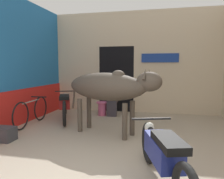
{
  "coord_description": "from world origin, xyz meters",
  "views": [
    {
      "loc": [
        0.89,
        -2.28,
        1.5
      ],
      "look_at": [
        -0.13,
        2.17,
        1.02
      ],
      "focal_mm": 35.0,
      "sensor_mm": 36.0,
      "label": 1
    }
  ],
  "objects_px": {
    "bicycle": "(32,111)",
    "plastic_stool": "(102,108)",
    "motorcycle_far": "(65,104)",
    "crate": "(3,134)",
    "cow": "(109,87)",
    "shopkeeper_seated": "(113,96)",
    "motorcycle_near": "(163,154)"
  },
  "relations": [
    {
      "from": "bicycle",
      "to": "plastic_stool",
      "type": "xyz_separation_m",
      "value": [
        1.49,
        1.45,
        -0.12
      ]
    },
    {
      "from": "motorcycle_far",
      "to": "crate",
      "type": "bearing_deg",
      "value": -103.31
    },
    {
      "from": "cow",
      "to": "bicycle",
      "type": "bearing_deg",
      "value": 171.62
    },
    {
      "from": "motorcycle_far",
      "to": "shopkeeper_seated",
      "type": "height_order",
      "value": "shopkeeper_seated"
    },
    {
      "from": "bicycle",
      "to": "plastic_stool",
      "type": "relative_size",
      "value": 3.88
    },
    {
      "from": "plastic_stool",
      "to": "crate",
      "type": "height_order",
      "value": "plastic_stool"
    },
    {
      "from": "motorcycle_near",
      "to": "plastic_stool",
      "type": "bearing_deg",
      "value": 115.8
    },
    {
      "from": "motorcycle_far",
      "to": "crate",
      "type": "xyz_separation_m",
      "value": [
        -0.45,
        -1.92,
        -0.3
      ]
    },
    {
      "from": "cow",
      "to": "motorcycle_far",
      "type": "relative_size",
      "value": 1.17
    },
    {
      "from": "cow",
      "to": "motorcycle_near",
      "type": "distance_m",
      "value": 2.36
    },
    {
      "from": "cow",
      "to": "crate",
      "type": "height_order",
      "value": "cow"
    },
    {
      "from": "motorcycle_near",
      "to": "motorcycle_far",
      "type": "bearing_deg",
      "value": 132.17
    },
    {
      "from": "shopkeeper_seated",
      "to": "cow",
      "type": "bearing_deg",
      "value": -79.45
    },
    {
      "from": "cow",
      "to": "plastic_stool",
      "type": "distance_m",
      "value": 2.05
    },
    {
      "from": "cow",
      "to": "shopkeeper_seated",
      "type": "xyz_separation_m",
      "value": [
        -0.34,
        1.82,
        -0.43
      ]
    },
    {
      "from": "motorcycle_near",
      "to": "cow",
      "type": "bearing_deg",
      "value": 120.26
    },
    {
      "from": "cow",
      "to": "motorcycle_far",
      "type": "xyz_separation_m",
      "value": [
        -1.54,
        1.0,
        -0.61
      ]
    },
    {
      "from": "cow",
      "to": "bicycle",
      "type": "distance_m",
      "value": 2.28
    },
    {
      "from": "plastic_stool",
      "to": "bicycle",
      "type": "bearing_deg",
      "value": -135.78
    },
    {
      "from": "bicycle",
      "to": "shopkeeper_seated",
      "type": "distance_m",
      "value": 2.36
    },
    {
      "from": "motorcycle_near",
      "to": "plastic_stool",
      "type": "relative_size",
      "value": 4.76
    },
    {
      "from": "bicycle",
      "to": "crate",
      "type": "distance_m",
      "value": 1.26
    },
    {
      "from": "plastic_stool",
      "to": "shopkeeper_seated",
      "type": "bearing_deg",
      "value": 9.21
    },
    {
      "from": "crate",
      "to": "plastic_stool",
      "type": "bearing_deg",
      "value": 63.48
    },
    {
      "from": "motorcycle_near",
      "to": "shopkeeper_seated",
      "type": "bearing_deg",
      "value": 111.43
    },
    {
      "from": "shopkeeper_seated",
      "to": "crate",
      "type": "xyz_separation_m",
      "value": [
        -1.66,
        -2.73,
        -0.47
      ]
    },
    {
      "from": "shopkeeper_seated",
      "to": "plastic_stool",
      "type": "distance_m",
      "value": 0.51
    },
    {
      "from": "motorcycle_far",
      "to": "plastic_stool",
      "type": "relative_size",
      "value": 4.61
    },
    {
      "from": "cow",
      "to": "motorcycle_far",
      "type": "height_order",
      "value": "cow"
    },
    {
      "from": "motorcycle_near",
      "to": "motorcycle_far",
      "type": "relative_size",
      "value": 1.03
    },
    {
      "from": "cow",
      "to": "crate",
      "type": "relative_size",
      "value": 5.15
    },
    {
      "from": "motorcycle_far",
      "to": "plastic_stool",
      "type": "distance_m",
      "value": 1.19
    }
  ]
}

